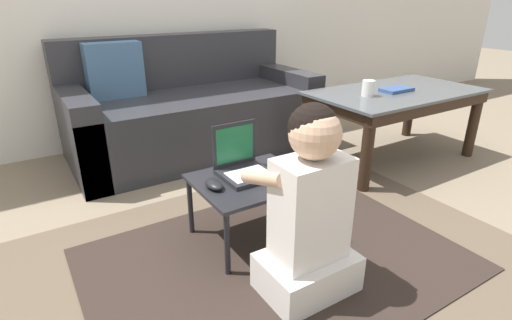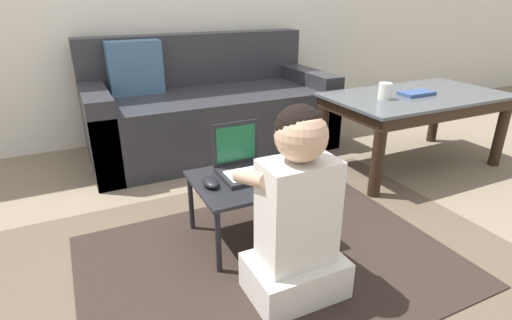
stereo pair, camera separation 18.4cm
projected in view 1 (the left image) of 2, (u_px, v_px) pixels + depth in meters
The scene contains 10 objects.
ground_plane at pixel (270, 229), 1.99m from camera, with size 16.00×16.00×0.00m, color #7F705B.
area_rug at pixel (276, 260), 1.75m from camera, with size 2.17×1.58×0.01m.
couch at pixel (191, 112), 2.91m from camera, with size 1.73×0.82×0.81m.
coffee_table at pixel (396, 101), 2.69m from camera, with size 1.16×0.65×0.49m.
laptop_desk at pixel (251, 186), 1.81m from camera, with size 0.50×0.42×0.31m.
laptop at pixel (244, 167), 1.82m from camera, with size 0.23×0.22×0.23m.
computer_mouse at pixel (214, 184), 1.70m from camera, with size 0.07×0.11×0.04m.
person_seated at pixel (309, 212), 1.45m from camera, with size 0.36×0.38×0.75m.
cup_on_table at pixel (368, 88), 2.50m from camera, with size 0.08×0.08×0.10m.
book_on_table at pixel (397, 90), 2.64m from camera, with size 0.22×0.12×0.02m.
Camera 1 is at (-0.96, -1.41, 1.08)m, focal length 28.00 mm.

